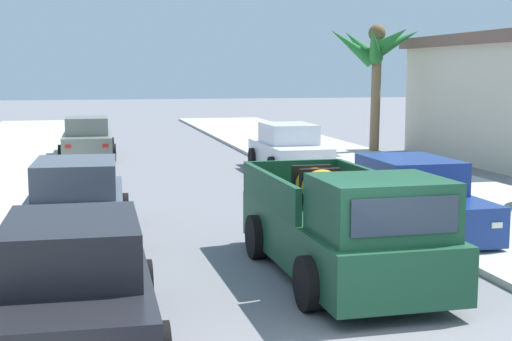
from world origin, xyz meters
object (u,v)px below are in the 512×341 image
at_px(car_left_mid, 74,286).
at_px(car_right_mid, 87,139).
at_px(car_left_near, 289,149).
at_px(car_right_near, 410,200).
at_px(car_left_far, 77,202).
at_px(palm_tree_left_mid, 375,50).
at_px(pickup_truck, 342,228).

bearing_deg(car_left_mid, car_right_mid, 89.31).
height_order(car_left_near, car_right_near, same).
height_order(car_right_near, car_left_mid, same).
bearing_deg(car_right_mid, car_left_far, -91.07).
bearing_deg(palm_tree_left_mid, pickup_truck, -113.50).
height_order(pickup_truck, car_right_mid, pickup_truck).
xyz_separation_m(pickup_truck, car_left_far, (-4.07, 3.87, -0.10)).
distance_m(pickup_truck, car_right_near, 3.55).
relative_size(pickup_truck, car_left_mid, 1.22).
bearing_deg(car_left_mid, car_right_near, 35.62).
relative_size(car_right_mid, palm_tree_left_mid, 0.85).
relative_size(car_left_near, car_left_far, 0.99).
relative_size(car_right_near, palm_tree_left_mid, 0.84).
xyz_separation_m(car_right_near, palm_tree_left_mid, (4.83, 13.92, 3.35)).
distance_m(pickup_truck, car_left_far, 5.62).
bearing_deg(pickup_truck, car_right_mid, 102.19).
distance_m(car_left_near, palm_tree_left_mid, 7.02).
distance_m(car_left_mid, car_right_mid, 19.60).
xyz_separation_m(car_right_near, car_right_mid, (-6.18, 15.00, 0.00)).
xyz_separation_m(car_right_mid, palm_tree_left_mid, (11.01, -1.09, 3.35)).
distance_m(car_right_mid, car_left_far, 13.77).
bearing_deg(car_right_mid, car_left_near, -39.07).
height_order(pickup_truck, car_left_near, pickup_truck).
xyz_separation_m(car_right_near, car_left_far, (-6.44, 1.23, 0.00)).
bearing_deg(pickup_truck, car_right_near, 48.12).
relative_size(car_left_mid, palm_tree_left_mid, 0.85).
relative_size(car_right_near, car_left_far, 0.99).
bearing_deg(palm_tree_left_mid, car_left_near, -138.21).
xyz_separation_m(pickup_truck, car_right_mid, (-3.81, 17.64, -0.10)).
xyz_separation_m(car_left_near, palm_tree_left_mid, (4.60, 4.11, 3.35)).
distance_m(car_left_near, car_left_far, 10.86).
xyz_separation_m(pickup_truck, car_left_mid, (-4.05, -1.96, -0.10)).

